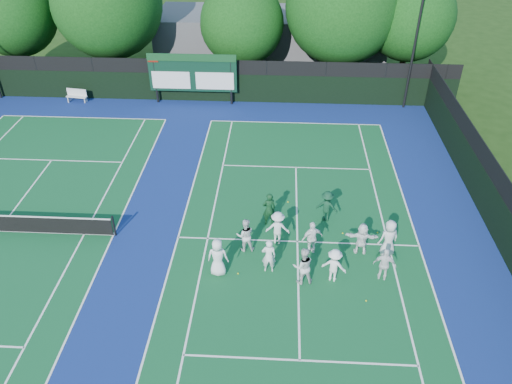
{
  "coord_description": "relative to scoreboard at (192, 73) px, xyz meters",
  "views": [
    {
      "loc": [
        -0.93,
        -16.44,
        14.82
      ],
      "look_at": [
        -2.0,
        3.0,
        1.3
      ],
      "focal_mm": 35.0,
      "sensor_mm": 36.0,
      "label": 1
    }
  ],
  "objects": [
    {
      "name": "player_back_1",
      "position": [
        6.09,
        -14.65,
        -1.37
      ],
      "size": [
        1.09,
        0.65,
        1.65
      ],
      "primitive_type": "imported",
      "rotation": [
        0.0,
        0.0,
        3.11
      ],
      "color": "white",
      "rests_on": "ground"
    },
    {
      "name": "divider_fence_right",
      "position": [
        16.01,
        -14.59,
        -0.83
      ],
      "size": [
        0.08,
        32.0,
        3.0
      ],
      "color": "black",
      "rests_on": "ground"
    },
    {
      "name": "tennis_ball_2",
      "position": [
        9.69,
        -18.07,
        -2.16
      ],
      "size": [
        0.07,
        0.07,
        0.07
      ],
      "primitive_type": "sphere",
      "color": "yellow",
      "rests_on": "ground"
    },
    {
      "name": "clubhouse",
      "position": [
        5.01,
        8.41,
        -0.19
      ],
      "size": [
        18.0,
        6.0,
        4.0
      ],
      "primitive_type": "cube",
      "color": "#58595E",
      "rests_on": "ground"
    },
    {
      "name": "player_front_3",
      "position": [
        8.44,
        -16.91,
        -1.4
      ],
      "size": [
        1.15,
        0.87,
        1.57
      ],
      "primitive_type": "imported",
      "rotation": [
        0.0,
        0.0,
        2.82
      ],
      "color": "white",
      "rests_on": "ground"
    },
    {
      "name": "tree_d",
      "position": [
        10.27,
        3.99,
        3.29
      ],
      "size": [
        7.95,
        7.95,
        9.67
      ],
      "color": "black",
      "rests_on": "ground"
    },
    {
      "name": "player_back_3",
      "position": [
        9.77,
        -15.14,
        -1.41
      ],
      "size": [
        1.47,
        0.56,
        1.55
      ],
      "primitive_type": "imported",
      "rotation": [
        0.0,
        0.0,
        3.07
      ],
      "color": "white",
      "rests_on": "ground"
    },
    {
      "name": "tree_c",
      "position": [
        3.25,
        3.99,
        2.11
      ],
      "size": [
        5.99,
        5.99,
        7.45
      ],
      "color": "black",
      "rests_on": "ground"
    },
    {
      "name": "tree_a",
      "position": [
        -13.36,
        3.99,
        2.51
      ],
      "size": [
        6.1,
        6.1,
        7.91
      ],
      "color": "black",
      "rests_on": "ground"
    },
    {
      "name": "ground",
      "position": [
        7.01,
        -15.59,
        -2.19
      ],
      "size": [
        120.0,
        120.0,
        0.0
      ],
      "primitive_type": "plane",
      "color": "#1C390F",
      "rests_on": "ground"
    },
    {
      "name": "coach_right",
      "position": [
        8.4,
        -12.88,
        -1.38
      ],
      "size": [
        1.17,
        0.88,
        1.61
      ],
      "primitive_type": "imported",
      "rotation": [
        0.0,
        0.0,
        2.84
      ],
      "color": "#103B23",
      "rests_on": "ground"
    },
    {
      "name": "near_court",
      "position": [
        7.01,
        -14.59,
        -2.18
      ],
      "size": [
        11.05,
        23.85,
        0.01
      ],
      "color": "#115329",
      "rests_on": "ground"
    },
    {
      "name": "bench",
      "position": [
        -8.25,
        -0.22,
        -1.69
      ],
      "size": [
        1.51,
        0.6,
        0.93
      ],
      "color": "silver",
      "rests_on": "ground"
    },
    {
      "name": "tennis_ball_4",
      "position": [
        6.58,
        -11.56,
        -2.16
      ],
      "size": [
        0.07,
        0.07,
        0.07
      ],
      "primitive_type": "sphere",
      "color": "yellow",
      "rests_on": "ground"
    },
    {
      "name": "player_front_2",
      "position": [
        7.17,
        -17.11,
        -1.32
      ],
      "size": [
        0.96,
        0.8,
        1.75
      ],
      "primitive_type": "imported",
      "rotation": [
        0.0,
        0.0,
        3.32
      ],
      "color": "silver",
      "rests_on": "ground"
    },
    {
      "name": "player_front_1",
      "position": [
        5.76,
        -16.53,
        -1.37
      ],
      "size": [
        0.61,
        0.41,
        1.65
      ],
      "primitive_type": "imported",
      "rotation": [
        0.0,
        0.0,
        3.17
      ],
      "color": "white",
      "rests_on": "ground"
    },
    {
      "name": "tennis_ball_1",
      "position": [
        9.12,
        -13.9,
        -2.16
      ],
      "size": [
        0.07,
        0.07,
        0.07
      ],
      "primitive_type": "sphere",
      "color": "yellow",
      "rests_on": "ground"
    },
    {
      "name": "back_fence",
      "position": [
        1.01,
        0.41,
        -0.83
      ],
      "size": [
        34.0,
        0.08,
        3.0
      ],
      "color": "black",
      "rests_on": "ground"
    },
    {
      "name": "player_front_0",
      "position": [
        3.67,
        -16.8,
        -1.3
      ],
      "size": [
        0.89,
        0.6,
        1.79
      ],
      "primitive_type": "imported",
      "rotation": [
        0.0,
        0.0,
        3.1
      ],
      "color": "white",
      "rests_on": "ground"
    },
    {
      "name": "player_back_4",
      "position": [
        10.91,
        -15.19,
        -1.29
      ],
      "size": [
        1.02,
        0.82,
        1.81
      ],
      "primitive_type": "imported",
      "rotation": [
        0.0,
        0.0,
        3.46
      ],
      "color": "silver",
      "rests_on": "ground"
    },
    {
      "name": "court_apron",
      "position": [
        1.01,
        -14.59,
        -2.19
      ],
      "size": [
        34.0,
        32.0,
        0.01
      ],
      "primitive_type": "cube",
      "color": "navy",
      "rests_on": "ground"
    },
    {
      "name": "tree_e",
      "position": [
        15.02,
        3.99,
        2.73
      ],
      "size": [
        6.1,
        6.1,
        8.13
      ],
      "color": "black",
      "rests_on": "ground"
    },
    {
      "name": "tennis_ball_0",
      "position": [
        4.49,
        -16.82,
        -2.16
      ],
      "size": [
        0.07,
        0.07,
        0.07
      ],
      "primitive_type": "sphere",
      "color": "yellow",
      "rests_on": "ground"
    },
    {
      "name": "scoreboard",
      "position": [
        0.0,
        0.0,
        0.0
      ],
      "size": [
        6.0,
        0.21,
        3.55
      ],
      "color": "black",
      "rests_on": "ground"
    },
    {
      "name": "tree_b",
      "position": [
        -6.3,
        3.99,
        3.3
      ],
      "size": [
        7.76,
        7.76,
        9.57
      ],
      "color": "black",
      "rests_on": "ground"
    },
    {
      "name": "coach_left",
      "position": [
        5.66,
        -13.32,
        -1.32
      ],
      "size": [
        0.72,
        0.56,
        1.73
      ],
      "primitive_type": "imported",
      "rotation": [
        0.0,
        0.0,
        3.4
      ],
      "color": "#0F371A",
      "rests_on": "ground"
    },
    {
      "name": "tennis_ball_5",
      "position": [
        10.75,
        -13.77,
        -2.16
      ],
      "size": [
        0.07,
        0.07,
        0.07
      ],
      "primitive_type": "sphere",
      "color": "yellow",
      "rests_on": "ground"
    },
    {
      "name": "player_front_4",
      "position": [
        10.5,
        -16.75,
        -1.4
      ],
      "size": [
        0.98,
        0.56,
        1.58
      ],
      "primitive_type": "imported",
      "rotation": [
        0.0,
        0.0,
        2.94
      ],
      "color": "white",
      "rests_on": "ground"
    },
    {
      "name": "light_pole_right",
      "position": [
        14.51,
        0.11,
        4.11
      ],
      "size": [
        1.2,
        0.3,
        10.12
      ],
      "color": "black",
      "rests_on": "ground"
    },
    {
      "name": "player_back_2",
      "position": [
        7.6,
        -15.29,
        -1.35
      ],
      "size": [
        1.07,
        0.78,
        1.68
      ],
      "primitive_type": "imported",
      "rotation": [
        0.0,
        0.0,
        3.57
      ],
      "color": "white",
      "rests_on": "ground"
    },
    {
      "name": "player_back_0",
      "position": [
        4.69,
        -15.23,
        -1.37
      ],
      "size": [
        0.88,
        0.73,
        1.65
      ],
      "primitive_type": "imported",
      "rotation": [
        0.0,
        0.0,
        3.28
      ],
      "color": "silver",
      "rests_on": "ground"
    }
  ]
}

